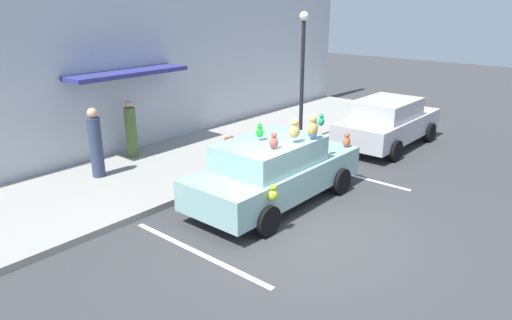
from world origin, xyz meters
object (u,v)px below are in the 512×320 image
Objects in this scene: teddy_bear_on_sidewalk at (229,152)px; pedestrian_walking_past at (96,144)px; plush_covered_car at (275,170)px; street_lamp_post at (303,65)px; pedestrian_near_shopfront at (131,130)px; parked_sedan_behind at (387,122)px.

pedestrian_walking_past reaches higher than teddy_bear_on_sidewalk.
street_lamp_post is at bearing 27.81° from plush_covered_car.
pedestrian_walking_past is (-1.57, -0.72, 0.08)m from pedestrian_near_shopfront.
pedestrian_walking_past reaches higher than pedestrian_near_shopfront.
plush_covered_car is 2.74× the size of pedestrian_near_shopfront.
street_lamp_post reaches higher than parked_sedan_behind.
parked_sedan_behind is 3.33m from street_lamp_post.
plush_covered_car is 4.72m from pedestrian_walking_past.
street_lamp_post is 6.56m from pedestrian_walking_past.
plush_covered_car is 1.13× the size of street_lamp_post.
parked_sedan_behind is at bearing -28.65° from pedestrian_walking_past.
parked_sedan_behind is at bearing -38.68° from pedestrian_near_shopfront.
parked_sedan_behind is 5.24× the size of teddy_bear_on_sidewalk.
pedestrian_near_shopfront is at bearing 115.74° from teddy_bear_on_sidewalk.
pedestrian_walking_past is at bearing 145.69° from teddy_bear_on_sidewalk.
street_lamp_post is (3.12, -0.20, 2.08)m from teddy_bear_on_sidewalk.
street_lamp_post reaches higher than plush_covered_car.
plush_covered_car is at bearing -86.05° from pedestrian_near_shopfront.
teddy_bear_on_sidewalk is (-4.94, 2.31, -0.26)m from parked_sedan_behind.
street_lamp_post is at bearing -33.18° from pedestrian_near_shopfront.
pedestrian_near_shopfront is at bearing 146.82° from street_lamp_post.
pedestrian_walking_past is at bearing 160.16° from street_lamp_post.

